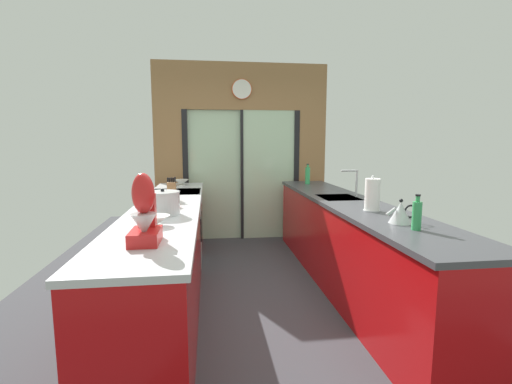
# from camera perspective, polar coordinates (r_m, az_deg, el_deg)

# --- Properties ---
(ground_plane) EXTENTS (5.04, 7.60, 0.02)m
(ground_plane) POSITION_cam_1_polar(r_m,az_deg,el_deg) (4.12, 0.18, -13.84)
(ground_plane) COLOR #38383D
(back_wall_unit) EXTENTS (2.64, 0.12, 2.70)m
(back_wall_unit) POSITION_cam_1_polar(r_m,az_deg,el_deg) (5.62, -2.27, 7.97)
(back_wall_unit) COLOR olive
(back_wall_unit) RESTS_ON ground_plane
(left_counter_run) EXTENTS (0.62, 3.80, 0.92)m
(left_counter_run) POSITION_cam_1_polar(r_m,az_deg,el_deg) (3.51, -13.85, -9.76)
(left_counter_run) COLOR #AD0C0F
(left_counter_run) RESTS_ON ground_plane
(right_counter_run) EXTENTS (0.62, 3.80, 0.92)m
(right_counter_run) POSITION_cam_1_polar(r_m,az_deg,el_deg) (3.92, 14.23, -7.95)
(right_counter_run) COLOR #AD0C0F
(right_counter_run) RESTS_ON ground_plane
(sink_faucet) EXTENTS (0.19, 0.02, 0.30)m
(sink_faucet) POSITION_cam_1_polar(r_m,az_deg,el_deg) (4.08, 15.21, 1.99)
(sink_faucet) COLOR #B7BABC
(sink_faucet) RESTS_ON right_counter_run
(oven_range) EXTENTS (0.60, 0.60, 0.92)m
(oven_range) POSITION_cam_1_polar(r_m,az_deg,el_deg) (4.59, -12.29, -5.67)
(oven_range) COLOR #B7BABC
(oven_range) RESTS_ON ground_plane
(mixing_bowl_near) EXTENTS (0.20, 0.20, 0.07)m
(mixing_bowl_near) POSITION_cam_1_polar(r_m,az_deg,el_deg) (2.69, -15.46, -4.33)
(mixing_bowl_near) COLOR silver
(mixing_bowl_near) RESTS_ON left_counter_run
(mixing_bowl_mid) EXTENTS (0.21, 0.21, 0.07)m
(mixing_bowl_mid) POSITION_cam_1_polar(r_m,az_deg,el_deg) (3.41, -13.76, -1.78)
(mixing_bowl_mid) COLOR #BC4C38
(mixing_bowl_mid) RESTS_ON left_counter_run
(mixing_bowl_far) EXTENTS (0.20, 0.20, 0.08)m
(mixing_bowl_far) POSITION_cam_1_polar(r_m,az_deg,el_deg) (5.11, -11.68, 1.52)
(mixing_bowl_far) COLOR silver
(mixing_bowl_far) RESTS_ON left_counter_run
(knife_block) EXTENTS (0.09, 0.14, 0.24)m
(knife_block) POSITION_cam_1_polar(r_m,az_deg,el_deg) (3.79, -13.14, 0.15)
(knife_block) COLOR brown
(knife_block) RESTS_ON left_counter_run
(stand_mixer) EXTENTS (0.17, 0.27, 0.42)m
(stand_mixer) POSITION_cam_1_polar(r_m,az_deg,el_deg) (2.23, -17.16, -3.71)
(stand_mixer) COLOR red
(stand_mixer) RESTS_ON left_counter_run
(stock_pot) EXTENTS (0.28, 0.28, 0.22)m
(stock_pot) POSITION_cam_1_polar(r_m,az_deg,el_deg) (3.07, -14.47, -1.71)
(stock_pot) COLOR #B7BABC
(stock_pot) RESTS_ON left_counter_run
(kettle) EXTENTS (0.24, 0.17, 0.18)m
(kettle) POSITION_cam_1_polar(r_m,az_deg,el_deg) (2.88, 21.85, -3.03)
(kettle) COLOR #B7BABC
(kettle) RESTS_ON right_counter_run
(soap_bottle_near) EXTENTS (0.06, 0.06, 0.25)m
(soap_bottle_near) POSITION_cam_1_polar(r_m,az_deg,el_deg) (2.70, 24.03, -3.32)
(soap_bottle_near) COLOR #339E56
(soap_bottle_near) RESTS_ON right_counter_run
(soap_bottle_far) EXTENTS (0.07, 0.07, 0.29)m
(soap_bottle_far) POSITION_cam_1_polar(r_m,az_deg,el_deg) (5.22, 8.14, 2.64)
(soap_bottle_far) COLOR #339E56
(soap_bottle_far) RESTS_ON right_counter_run
(paper_towel_roll) EXTENTS (0.15, 0.15, 0.31)m
(paper_towel_roll) POSITION_cam_1_polar(r_m,az_deg,el_deg) (3.28, 17.86, -0.47)
(paper_towel_roll) COLOR #B7BABC
(paper_towel_roll) RESTS_ON right_counter_run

